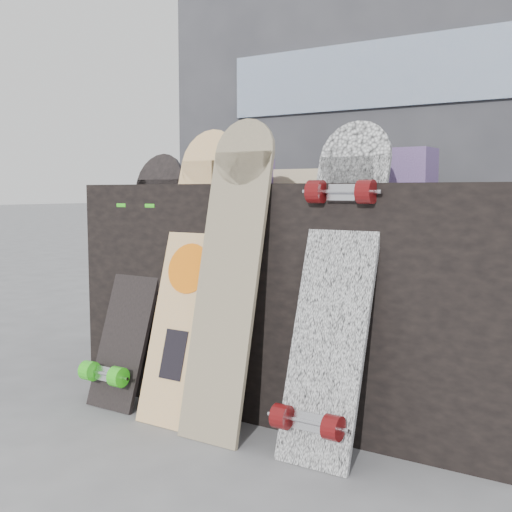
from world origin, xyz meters
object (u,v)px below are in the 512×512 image
Objects in this scene: vendor_table at (305,295)px; longboard_celtic at (230,266)px; longboard_geisha at (191,265)px; skateboard_dark at (136,273)px; longboard_cascadia at (335,282)px.

longboard_celtic is (-0.07, -0.38, 0.14)m from vendor_table.
skateboard_dark is at bearing 175.47° from longboard_geisha.
vendor_table is at bearing 50.36° from longboard_geisha.
longboard_geisha is at bearing 164.35° from longboard_celtic.
vendor_table is 0.47m from longboard_cascadia.
longboard_geisha is 0.28m from skateboard_dark.
vendor_table is at bearing 129.28° from longboard_cascadia.
skateboard_dark is at bearing -151.00° from vendor_table.
longboard_cascadia is (0.29, -0.35, 0.11)m from vendor_table.
longboard_cascadia is at bearing -50.72° from vendor_table.
longboard_celtic is at bearing -9.31° from skateboard_dark.
skateboard_dark is at bearing 176.61° from longboard_cascadia.
longboard_geisha is 1.00× the size of longboard_cascadia.
longboard_cascadia is at bearing -2.83° from longboard_geisha.
longboard_celtic is 1.02× the size of longboard_cascadia.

